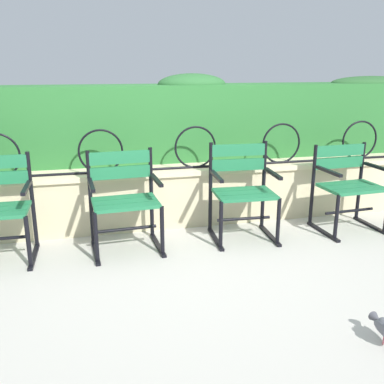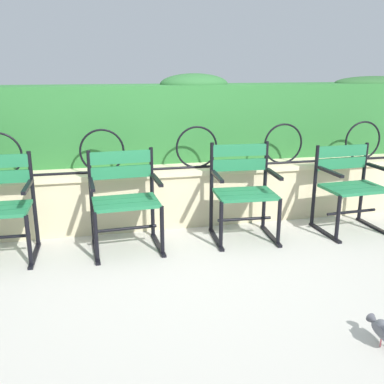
% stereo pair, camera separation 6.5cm
% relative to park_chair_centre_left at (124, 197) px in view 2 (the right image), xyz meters
% --- Properties ---
extents(ground_plane, '(60.00, 60.00, 0.00)m').
position_rel_park_chair_centre_left_xyz_m(ground_plane, '(0.55, -0.37, -0.46)').
color(ground_plane, '#BCB7AD').
extents(stone_wall, '(8.52, 0.41, 0.59)m').
position_rel_park_chair_centre_left_xyz_m(stone_wall, '(0.55, 0.50, -0.16)').
color(stone_wall, beige).
rests_on(stone_wall, ground).
extents(iron_arch_fence, '(7.96, 0.02, 0.42)m').
position_rel_park_chair_centre_left_xyz_m(iron_arch_fence, '(0.33, 0.43, 0.31)').
color(iron_arch_fence, black).
rests_on(iron_arch_fence, stone_wall).
extents(hedge_row, '(8.35, 0.57, 0.91)m').
position_rel_park_chair_centre_left_xyz_m(hedge_row, '(0.53, 0.96, 0.55)').
color(hedge_row, '#2D7033').
rests_on(hedge_row, stone_wall).
extents(park_chair_centre_left, '(0.62, 0.55, 0.86)m').
position_rel_park_chair_centre_left_xyz_m(park_chair_centre_left, '(0.00, 0.00, 0.00)').
color(park_chair_centre_left, '#237547').
rests_on(park_chair_centre_left, ground).
extents(park_chair_centre_right, '(0.60, 0.55, 0.88)m').
position_rel_park_chair_centre_left_xyz_m(park_chair_centre_right, '(1.10, 0.01, 0.00)').
color(park_chair_centre_right, '#237547').
rests_on(park_chair_centre_right, ground).
extents(park_chair_rightmost, '(0.63, 0.55, 0.83)m').
position_rel_park_chair_centre_left_xyz_m(park_chair_rightmost, '(2.18, -0.02, -0.01)').
color(park_chair_rightmost, '#237547').
rests_on(park_chair_rightmost, ground).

